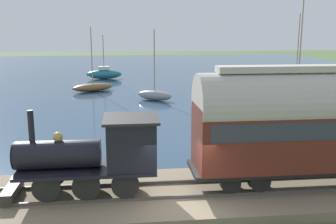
{
  "coord_description": "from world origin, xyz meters",
  "views": [
    {
      "loc": [
        -12.55,
        1.88,
        6.49
      ],
      "look_at": [
        6.62,
        -0.25,
        2.36
      ],
      "focal_mm": 42.0,
      "sensor_mm": 36.0,
      "label": 1
    }
  ],
  "objects_px": {
    "steam_locomotive": "(100,151)",
    "rowboat_near_shore": "(126,147)",
    "passenger_coach": "(309,120)",
    "sailboat_brown": "(93,87)",
    "sailboat_blue": "(297,101)",
    "sailboat_gray": "(155,95)",
    "sailboat_yellow": "(295,87)",
    "sailboat_teal": "(104,74)"
  },
  "relations": [
    {
      "from": "steam_locomotive",
      "to": "rowboat_near_shore",
      "type": "distance_m",
      "value": 6.9
    },
    {
      "from": "sailboat_blue",
      "to": "rowboat_near_shore",
      "type": "xyz_separation_m",
      "value": [
        -8.94,
        13.64,
        -0.64
      ]
    },
    {
      "from": "passenger_coach",
      "to": "sailboat_teal",
      "type": "bearing_deg",
      "value": 14.49
    },
    {
      "from": "passenger_coach",
      "to": "steam_locomotive",
      "type": "bearing_deg",
      "value": 90.0
    },
    {
      "from": "sailboat_teal",
      "to": "sailboat_gray",
      "type": "distance_m",
      "value": 16.98
    },
    {
      "from": "steam_locomotive",
      "to": "passenger_coach",
      "type": "bearing_deg",
      "value": -90.0
    },
    {
      "from": "rowboat_near_shore",
      "to": "sailboat_teal",
      "type": "bearing_deg",
      "value": 38.5
    },
    {
      "from": "sailboat_teal",
      "to": "sailboat_yellow",
      "type": "distance_m",
      "value": 24.07
    },
    {
      "from": "sailboat_brown",
      "to": "sailboat_gray",
      "type": "xyz_separation_m",
      "value": [
        -5.89,
        -6.01,
        0.05
      ]
    },
    {
      "from": "sailboat_brown",
      "to": "passenger_coach",
      "type": "bearing_deg",
      "value": 174.05
    },
    {
      "from": "sailboat_yellow",
      "to": "sailboat_gray",
      "type": "bearing_deg",
      "value": 69.91
    },
    {
      "from": "passenger_coach",
      "to": "rowboat_near_shore",
      "type": "relative_size",
      "value": 3.74
    },
    {
      "from": "sailboat_brown",
      "to": "rowboat_near_shore",
      "type": "relative_size",
      "value": 2.69
    },
    {
      "from": "steam_locomotive",
      "to": "rowboat_near_shore",
      "type": "bearing_deg",
      "value": -8.4
    },
    {
      "from": "sailboat_brown",
      "to": "rowboat_near_shore",
      "type": "height_order",
      "value": "sailboat_brown"
    },
    {
      "from": "steam_locomotive",
      "to": "sailboat_yellow",
      "type": "height_order",
      "value": "sailboat_yellow"
    },
    {
      "from": "steam_locomotive",
      "to": "sailboat_gray",
      "type": "xyz_separation_m",
      "value": [
        21.31,
        -3.65,
        -1.54
      ]
    },
    {
      "from": "passenger_coach",
      "to": "sailboat_brown",
      "type": "relative_size",
      "value": 1.39
    },
    {
      "from": "sailboat_teal",
      "to": "sailboat_blue",
      "type": "relative_size",
      "value": 0.59
    },
    {
      "from": "sailboat_brown",
      "to": "sailboat_gray",
      "type": "bearing_deg",
      "value": -161.23
    },
    {
      "from": "steam_locomotive",
      "to": "passenger_coach",
      "type": "xyz_separation_m",
      "value": [
        -0.0,
        -7.99,
        0.97
      ]
    },
    {
      "from": "sailboat_brown",
      "to": "rowboat_near_shore",
      "type": "distance_m",
      "value": 20.9
    },
    {
      "from": "sailboat_teal",
      "to": "sailboat_blue",
      "type": "distance_m",
      "value": 27.31
    },
    {
      "from": "sailboat_brown",
      "to": "sailboat_blue",
      "type": "distance_m",
      "value": 20.61
    },
    {
      "from": "sailboat_brown",
      "to": "sailboat_gray",
      "type": "height_order",
      "value": "sailboat_brown"
    },
    {
      "from": "passenger_coach",
      "to": "rowboat_near_shore",
      "type": "distance_m",
      "value": 10.03
    },
    {
      "from": "sailboat_blue",
      "to": "sailboat_yellow",
      "type": "bearing_deg",
      "value": -42.45
    },
    {
      "from": "sailboat_teal",
      "to": "sailboat_yellow",
      "type": "xyz_separation_m",
      "value": [
        -13.51,
        -19.92,
        -0.01
      ]
    },
    {
      "from": "sailboat_gray",
      "to": "sailboat_brown",
      "type": "bearing_deg",
      "value": 79.48
    },
    {
      "from": "rowboat_near_shore",
      "to": "sailboat_brown",
      "type": "bearing_deg",
      "value": 42.74
    },
    {
      "from": "steam_locomotive",
      "to": "rowboat_near_shore",
      "type": "relative_size",
      "value": 2.3
    },
    {
      "from": "sailboat_blue",
      "to": "sailboat_gray",
      "type": "relative_size",
      "value": 1.5
    },
    {
      "from": "steam_locomotive",
      "to": "sailboat_blue",
      "type": "bearing_deg",
      "value": -43.3
    },
    {
      "from": "rowboat_near_shore",
      "to": "passenger_coach",
      "type": "bearing_deg",
      "value": -99.54
    },
    {
      "from": "sailboat_teal",
      "to": "sailboat_blue",
      "type": "bearing_deg",
      "value": -144.74
    },
    {
      "from": "sailboat_gray",
      "to": "passenger_coach",
      "type": "bearing_deg",
      "value": -134.56
    },
    {
      "from": "sailboat_brown",
      "to": "sailboat_yellow",
      "type": "relative_size",
      "value": 0.83
    },
    {
      "from": "passenger_coach",
      "to": "sailboat_blue",
      "type": "bearing_deg",
      "value": -23.13
    },
    {
      "from": "sailboat_brown",
      "to": "sailboat_blue",
      "type": "height_order",
      "value": "sailboat_blue"
    },
    {
      "from": "passenger_coach",
      "to": "sailboat_brown",
      "type": "distance_m",
      "value": 29.21
    },
    {
      "from": "sailboat_teal",
      "to": "sailboat_yellow",
      "type": "bearing_deg",
      "value": -125.52
    },
    {
      "from": "sailboat_brown",
      "to": "rowboat_near_shore",
      "type": "xyz_separation_m",
      "value": [
        -20.63,
        -3.33,
        -0.3
      ]
    }
  ]
}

